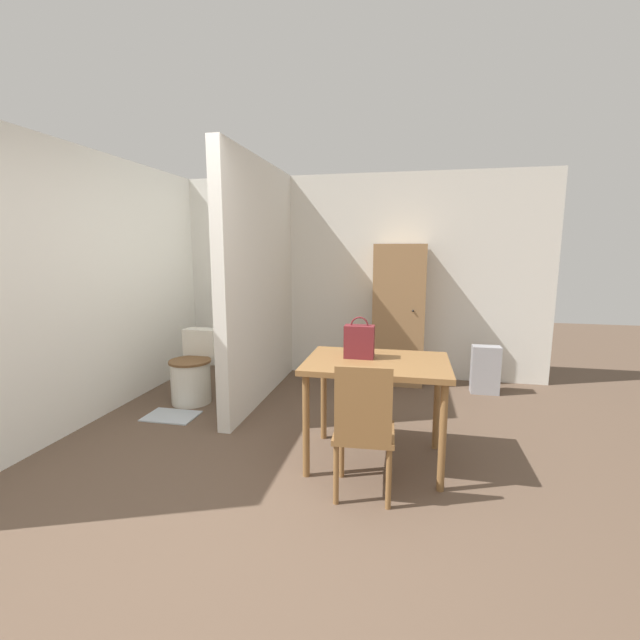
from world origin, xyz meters
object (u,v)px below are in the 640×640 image
Objects in this scene: space_heater at (485,370)px; toilet at (193,373)px; dining_table at (377,373)px; wooden_chair at (364,428)px; handbag at (359,341)px; wooden_cabinet at (399,315)px.

toilet is at bearing -163.89° from space_heater.
toilet is 3.20m from space_heater.
wooden_chair is (-0.04, -0.51, -0.21)m from dining_table.
handbag is (-0.10, 0.56, 0.44)m from wooden_chair.
toilet is at bearing 154.88° from dining_table.
wooden_cabinet reaches higher than handbag.
wooden_cabinet is at bearing 87.12° from dining_table.
wooden_chair is 2.57m from wooden_cabinet.
handbag reaches higher than toilet.
wooden_chair is 1.69× the size of space_heater.
handbag is (-0.14, 0.05, 0.22)m from dining_table.
wooden_cabinet is 3.08× the size of space_heater.
dining_table is at bearing -92.88° from wooden_cabinet.
handbag is at bearing 158.41° from dining_table.
dining_table is 0.63× the size of wooden_cabinet.
wooden_cabinet is (0.14, 2.54, 0.35)m from wooden_chair.
wooden_cabinet reaches higher than dining_table.
wooden_cabinet is (0.24, 1.98, -0.09)m from handbag.
space_heater is at bearing -12.36° from wooden_cabinet.
handbag is 2.00m from wooden_cabinet.
dining_table is 0.27m from handbag.
wooden_cabinet reaches higher than space_heater.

